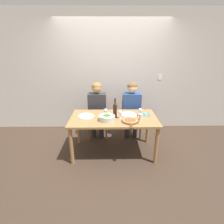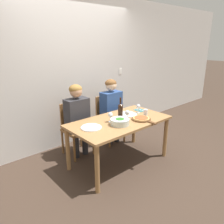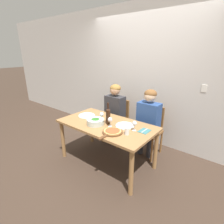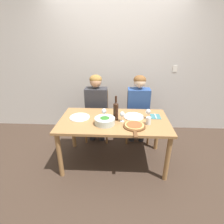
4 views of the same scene
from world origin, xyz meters
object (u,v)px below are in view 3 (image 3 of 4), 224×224
wine_glass_centre (110,120)px  wine_bottle (108,116)px  wine_glass_right (134,124)px  wine_glass_left (102,115)px  dinner_plate_left (87,115)px  water_tumbler (127,131)px  person_woman (114,109)px  person_man (148,117)px  chair_left (118,119)px  pizza_on_board (112,132)px  chair_right (150,128)px  dinner_plate_right (125,126)px  fork_on_napkin (144,131)px  broccoli_bowl (95,122)px

wine_glass_centre → wine_bottle: bearing=146.1°
wine_glass_right → wine_glass_centre: size_ratio=1.00×
wine_glass_left → wine_glass_right: bearing=1.0°
dinner_plate_left → water_tumbler: size_ratio=2.83×
wine_glass_left → water_tumbler: bearing=-14.7°
person_woman → person_man: bearing=0.0°
wine_glass_right → wine_bottle: bearing=-174.0°
chair_left → wine_bottle: size_ratio=2.51×
dinner_plate_left → wine_glass_centre: size_ratio=1.94×
pizza_on_board → wine_glass_centre: 0.24m
pizza_on_board → person_man: bearing=81.4°
chair_left → chair_right: size_ratio=1.00×
dinner_plate_right → fork_on_napkin: bearing=5.5°
person_woman → water_tumbler: (0.81, -0.75, 0.04)m
person_man → fork_on_napkin: person_man is taller
wine_glass_right → water_tumbler: wine_glass_right is taller
person_man → water_tumbler: person_man is taller
chair_right → fork_on_napkin: bearing=-71.3°
wine_bottle → dinner_plate_right: (0.26, 0.09, -0.13)m
pizza_on_board → wine_glass_right: (0.21, 0.26, 0.09)m
wine_bottle → fork_on_napkin: size_ratio=1.96×
person_man → dinner_plate_left: person_man is taller
dinner_plate_left → chair_right: bearing=37.9°
chair_left → person_woman: 0.28m
person_man → water_tumbler: 0.76m
pizza_on_board → wine_bottle: bearing=140.1°
chair_left → water_tumbler: bearing=-46.8°
chair_right → wine_bottle: bearing=-117.2°
pizza_on_board → fork_on_napkin: size_ratio=2.41×
broccoli_bowl → pizza_on_board: (0.40, -0.07, -0.03)m
chair_right → wine_glass_right: size_ratio=5.85×
broccoli_bowl → person_woman: bearing=106.0°
broccoli_bowl → water_tumbler: water_tumbler is taller
pizza_on_board → wine_glass_left: (-0.42, 0.25, 0.09)m
wine_glass_centre → dinner_plate_left: bearing=171.6°
person_woman → dinner_plate_left: size_ratio=4.17×
person_man → wine_glass_centre: 0.75m
broccoli_bowl → dinner_plate_left: size_ratio=0.94×
dinner_plate_left → pizza_on_board: size_ratio=0.68×
dinner_plate_left → fork_on_napkin: 1.12m
broccoli_bowl → fork_on_napkin: size_ratio=1.54×
broccoli_bowl → pizza_on_board: size_ratio=0.64×
dinner_plate_left → dinner_plate_right: 0.79m
person_man → fork_on_napkin: (0.21, -0.50, -0.01)m
dinner_plate_right → wine_glass_centre: bearing=-138.4°
person_man → wine_glass_right: 0.59m
chair_left → chair_right: (0.74, 0.00, 0.00)m
dinner_plate_left → wine_glass_centre: wine_glass_centre is taller
wine_glass_right → fork_on_napkin: bearing=31.0°
chair_right → water_tumbler: chair_right is taller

